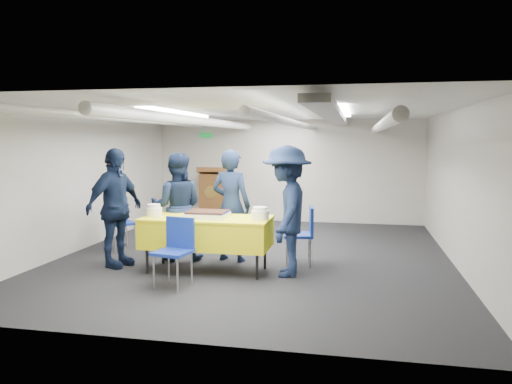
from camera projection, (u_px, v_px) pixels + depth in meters
ground at (256, 256)px, 7.98m from camera, size 7.00×7.00×0.00m
room_shell at (267, 142)px, 8.17m from camera, size 6.00×7.00×2.30m
serving_table at (207, 232)px, 7.00m from camera, size 1.80×0.81×0.77m
sheet_cake at (208, 214)px, 6.95m from camera, size 0.57×0.44×0.10m
plate_stack_left at (154, 211)px, 7.07m from camera, size 0.23×0.23×0.17m
plate_stack_right at (260, 214)px, 6.77m from camera, size 0.24×0.24×0.17m
podium at (214, 195)px, 11.20m from camera, size 0.62×0.53×1.25m
chair_near at (176, 245)px, 6.29m from camera, size 0.49×0.49×0.87m
chair_right at (304, 230)px, 7.35m from camera, size 0.48×0.48×0.87m
chair_left at (119, 218)px, 8.45m from camera, size 0.59×0.59×0.87m
sailor_a at (231, 205)px, 7.59m from camera, size 0.69×0.53×1.71m
sailor_b at (177, 207)px, 7.65m from camera, size 0.93×0.79×1.65m
sailor_c at (115, 208)px, 7.25m from camera, size 0.73×1.10×1.73m
sailor_d at (287, 211)px, 6.76m from camera, size 0.71×1.18×1.78m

